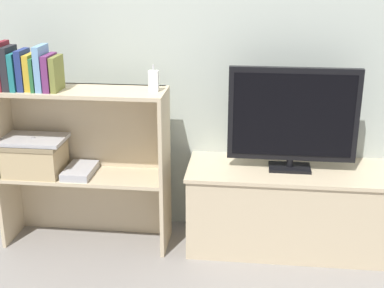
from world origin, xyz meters
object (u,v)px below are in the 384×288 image
(book_plum, at_px, (50,73))
(book_olive, at_px, (57,73))
(book_teal, at_px, (17,71))
(book_skyblue, at_px, (42,68))
(laptop, at_px, (33,139))
(book_charcoal, at_px, (9,68))
(tv_stand, at_px, (287,208))
(book_mustard, at_px, (30,72))
(baby_monitor, at_px, (154,81))
(tv, at_px, (293,117))
(book_navy, at_px, (23,70))
(storage_basket_left, at_px, (35,155))
(book_forest, at_px, (36,74))
(book_maroon, at_px, (3,66))
(magazine_stack, at_px, (80,171))

(book_plum, bearing_deg, book_olive, 0.00)
(book_teal, height_order, book_skyblue, book_skyblue)
(laptop, bearing_deg, book_plum, -9.63)
(book_charcoal, xyz_separation_m, laptop, (0.08, 0.02, -0.39))
(tv_stand, distance_m, book_teal, 1.61)
(book_mustard, relative_size, baby_monitor, 1.34)
(book_skyblue, distance_m, laptop, 0.41)
(tv, bearing_deg, book_navy, -175.84)
(storage_basket_left, bearing_deg, baby_monitor, 1.29)
(book_teal, relative_size, baby_monitor, 1.39)
(book_teal, height_order, book_navy, book_navy)
(tv, height_order, book_forest, book_forest)
(book_mustard, xyz_separation_m, book_forest, (0.03, 0.00, -0.01))
(book_navy, xyz_separation_m, book_mustard, (0.04, 0.00, -0.01))
(book_maroon, distance_m, book_mustard, 0.15)
(book_skyblue, xyz_separation_m, book_plum, (0.04, 0.00, -0.02))
(book_charcoal, height_order, book_plum, book_charcoal)
(book_maroon, xyz_separation_m, book_teal, (0.07, 0.00, -0.03))
(book_maroon, distance_m, book_olive, 0.29)
(book_maroon, bearing_deg, tv_stand, 3.92)
(laptop, xyz_separation_m, magazine_stack, (0.25, 0.01, -0.17))
(book_maroon, bearing_deg, baby_monitor, 2.80)
(book_charcoal, xyz_separation_m, baby_monitor, (0.74, 0.04, -0.06))
(book_olive, bearing_deg, tv_stand, 4.84)
(book_skyblue, relative_size, book_olive, 1.30)
(tv, xyz_separation_m, book_olive, (-1.21, -0.10, 0.22))
(tv, distance_m, book_teal, 1.44)
(book_olive, height_order, storage_basket_left, book_olive)
(tv_stand, distance_m, storage_basket_left, 1.41)
(laptop, bearing_deg, book_mustard, -35.12)
(book_teal, distance_m, book_olive, 0.21)
(book_plum, bearing_deg, laptop, 170.37)
(tv, xyz_separation_m, book_mustard, (-1.35, -0.10, 0.22))
(tv, distance_m, laptop, 1.39)
(storage_basket_left, bearing_deg, book_teal, -150.69)
(book_plum, bearing_deg, baby_monitor, 4.11)
(tv, relative_size, book_plum, 3.60)
(book_skyblue, relative_size, storage_basket_left, 0.75)
(book_maroon, distance_m, laptop, 0.42)
(book_charcoal, relative_size, book_skyblue, 0.96)
(book_mustard, relative_size, book_plum, 1.00)
(tv_stand, distance_m, tv, 0.52)
(tv_stand, relative_size, book_maroon, 4.45)
(tv, distance_m, book_skyblue, 1.31)
(tv, distance_m, book_navy, 1.41)
(tv, xyz_separation_m, magazine_stack, (-1.13, -0.07, -0.32))
(laptop, bearing_deg, magazine_stack, 1.17)
(book_forest, bearing_deg, magazine_stack, 8.77)
(tv_stand, height_order, book_forest, book_forest)
(book_navy, bearing_deg, book_forest, 0.00)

